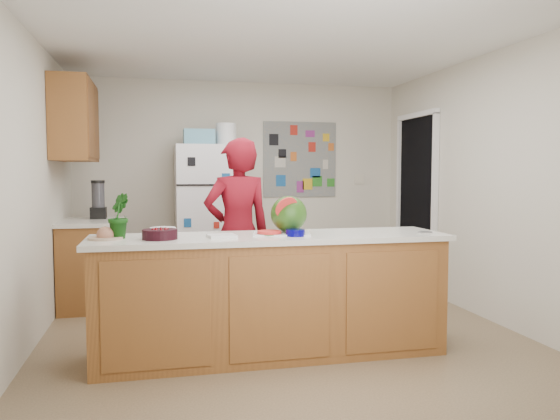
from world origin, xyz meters
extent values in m
cube|color=brown|center=(0.00, 0.00, -0.01)|extent=(4.00, 4.50, 0.02)
cube|color=beige|center=(0.00, 2.26, 1.25)|extent=(4.00, 0.02, 2.50)
cube|color=beige|center=(-2.01, 0.00, 1.25)|extent=(0.02, 4.50, 2.50)
cube|color=beige|center=(2.01, 0.00, 1.25)|extent=(0.02, 4.50, 2.50)
cube|color=white|center=(0.00, 0.00, 2.51)|extent=(4.00, 4.50, 0.02)
cube|color=black|center=(1.99, 1.45, 1.02)|extent=(0.03, 0.85, 2.04)
cube|color=brown|center=(-0.20, -0.50, 0.44)|extent=(2.60, 0.62, 0.88)
cube|color=silver|center=(-0.20, -0.50, 0.90)|extent=(2.68, 0.70, 0.04)
cube|color=brown|center=(-1.69, 1.35, 0.43)|extent=(0.60, 0.80, 0.86)
cube|color=silver|center=(-1.69, 1.35, 0.88)|extent=(0.64, 0.84, 0.04)
cube|color=brown|center=(-1.82, 1.30, 1.90)|extent=(0.35, 1.00, 0.80)
cube|color=silver|center=(-0.45, 1.88, 0.85)|extent=(0.75, 0.70, 1.70)
cube|color=#5999B2|center=(-0.55, 1.88, 1.79)|extent=(0.35, 0.28, 0.18)
cube|color=slate|center=(0.75, 2.24, 1.55)|extent=(0.95, 0.01, 0.95)
imported|color=maroon|center=(-0.33, 0.33, 0.85)|extent=(0.68, 0.50, 1.69)
cylinder|color=black|center=(-1.64, 1.54, 1.09)|extent=(0.13, 0.13, 0.38)
cube|color=silver|center=(-0.11, -0.46, 0.93)|extent=(0.49, 0.40, 0.01)
sphere|color=#205212|center=(-0.05, -0.44, 1.07)|extent=(0.28, 0.28, 0.28)
cylinder|color=red|center=(-0.22, -0.51, 0.94)|extent=(0.18, 0.18, 0.02)
cylinder|color=black|center=(-1.02, -0.58, 0.96)|extent=(0.29, 0.29, 0.07)
cylinder|color=white|center=(-1.00, -0.34, 0.95)|extent=(0.25, 0.25, 0.06)
cylinder|color=#03005D|center=(-0.04, -0.61, 0.95)|extent=(0.14, 0.14, 0.05)
cylinder|color=#BFB895|center=(-1.39, -0.50, 0.93)|extent=(0.28, 0.28, 0.02)
cube|color=silver|center=(-0.58, -0.57, 0.93)|extent=(0.21, 0.19, 0.02)
cube|color=gray|center=(1.00, -0.63, 0.93)|extent=(0.10, 0.04, 0.01)
imported|color=#1E4314|center=(-1.31, -0.45, 1.08)|extent=(0.16, 0.19, 0.32)
camera|label=1|loc=(-1.04, -4.49, 1.40)|focal=35.00mm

